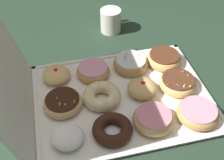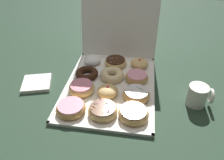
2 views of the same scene
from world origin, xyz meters
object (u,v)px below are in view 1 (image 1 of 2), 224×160
at_px(chocolate_frosted_donut_2, 164,59).
at_px(jelly_filled_donut_4, 143,89).
at_px(pink_frosted_donut_0, 198,113).
at_px(powdered_filled_donut_9, 68,137).
at_px(coffee_mug, 110,20).
at_px(sprinkle_donut_10, 63,103).
at_px(cruller_donut_7, 102,96).
at_px(sprinkle_donut_5, 131,63).
at_px(donut_box, 122,98).
at_px(pink_frosted_donut_3, 153,119).
at_px(pink_frosted_donut_8, 93,71).
at_px(jelly_filled_donut_11, 56,75).
at_px(sprinkle_donut_1, 178,83).
at_px(chocolate_cake_ring_donut_6, 112,129).

xyz_separation_m(chocolate_frosted_donut_2, jelly_filled_donut_4, (-0.12, 0.12, 0.00)).
xyz_separation_m(pink_frosted_donut_0, powdered_filled_donut_9, (0.00, 0.37, 0.00)).
distance_m(pink_frosted_donut_0, coffee_mug, 0.52).
bearing_deg(pink_frosted_donut_0, chocolate_frosted_donut_2, 1.37).
xyz_separation_m(jelly_filled_donut_4, sprinkle_donut_10, (0.00, 0.24, -0.00)).
bearing_deg(cruller_donut_7, sprinkle_donut_5, -45.01).
bearing_deg(chocolate_frosted_donut_2, coffee_mug, 26.43).
bearing_deg(donut_box, pink_frosted_donut_3, -154.19).
distance_m(donut_box, cruller_donut_7, 0.07).
bearing_deg(powdered_filled_donut_9, coffee_mug, -24.99).
distance_m(sprinkle_donut_5, pink_frosted_donut_8, 0.13).
bearing_deg(jelly_filled_donut_11, donut_box, -123.96).
distance_m(chocolate_frosted_donut_2, coffee_mug, 0.29).
bearing_deg(sprinkle_donut_1, sprinkle_donut_10, 90.19).
bearing_deg(donut_box, cruller_donut_7, 91.65).
xyz_separation_m(donut_box, chocolate_frosted_donut_2, (0.12, -0.18, 0.03)).
height_order(chocolate_frosted_donut_2, jelly_filled_donut_4, jelly_filled_donut_4).
height_order(sprinkle_donut_5, sprinkle_donut_10, sprinkle_donut_5).
relative_size(pink_frosted_donut_3, jelly_filled_donut_11, 1.29).
bearing_deg(pink_frosted_donut_0, donut_box, 55.62).
relative_size(jelly_filled_donut_4, jelly_filled_donut_11, 1.02).
bearing_deg(jelly_filled_donut_4, pink_frosted_donut_0, -135.47).
distance_m(pink_frosted_donut_8, powdered_filled_donut_9, 0.27).
height_order(cruller_donut_7, coffee_mug, coffee_mug).
bearing_deg(cruller_donut_7, pink_frosted_donut_0, -116.79).
bearing_deg(donut_box, sprinkle_donut_10, 90.91).
bearing_deg(chocolate_frosted_donut_2, powdered_filled_donut_9, 124.13).
height_order(sprinkle_donut_5, pink_frosted_donut_8, sprinkle_donut_5).
bearing_deg(pink_frosted_donut_8, cruller_donut_7, -178.23).
height_order(pink_frosted_donut_8, coffee_mug, coffee_mug).
bearing_deg(pink_frosted_donut_0, jelly_filled_donut_4, 44.53).
relative_size(jelly_filled_donut_4, cruller_donut_7, 0.79).
relative_size(pink_frosted_donut_0, pink_frosted_donut_3, 1.03).
height_order(pink_frosted_donut_0, sprinkle_donut_5, sprinkle_donut_5).
bearing_deg(sprinkle_donut_5, chocolate_cake_ring_donut_6, 153.62).
xyz_separation_m(sprinkle_donut_1, pink_frosted_donut_8, (0.12, 0.25, -0.00)).
height_order(pink_frosted_donut_3, jelly_filled_donut_11, jelly_filled_donut_11).
relative_size(jelly_filled_donut_4, pink_frosted_donut_8, 0.84).
bearing_deg(pink_frosted_donut_3, powdered_filled_donut_9, 91.24).
height_order(pink_frosted_donut_8, sprinkle_donut_10, sprinkle_donut_10).
xyz_separation_m(sprinkle_donut_5, sprinkle_donut_10, (-0.13, 0.24, -0.00)).
bearing_deg(sprinkle_donut_1, sprinkle_donut_5, 42.82).
xyz_separation_m(sprinkle_donut_1, sprinkle_donut_5, (0.13, 0.12, 0.00)).
relative_size(jelly_filled_donut_4, sprinkle_donut_10, 0.80).
relative_size(donut_box, pink_frosted_donut_8, 4.82).
xyz_separation_m(chocolate_frosted_donut_2, pink_frosted_donut_3, (-0.24, 0.12, 0.00)).
distance_m(chocolate_frosted_donut_2, powdered_filled_donut_9, 0.44).
distance_m(pink_frosted_donut_3, cruller_donut_7, 0.17).
xyz_separation_m(sprinkle_donut_1, powdered_filled_donut_9, (-0.12, 0.36, 0.00)).
height_order(donut_box, jelly_filled_donut_4, jelly_filled_donut_4).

